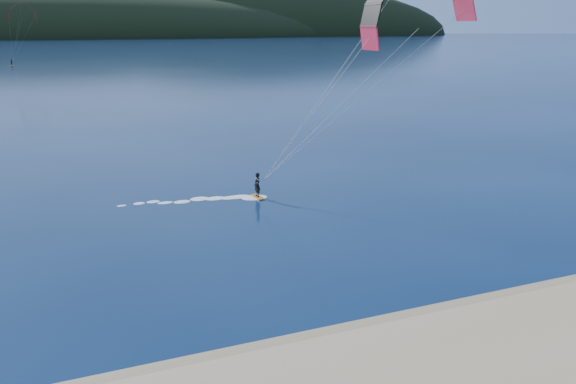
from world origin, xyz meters
The scene contains 4 objects.
wet_sand centered at (0.00, 4.50, 0.05)m, with size 220.00×2.50×0.10m.
headland centered at (0.63, 745.28, 0.00)m, with size 1200.00×310.00×140.00m.
kitesurfer_near centered at (17.61, 20.18, 12.03)m, with size 25.09×8.21×16.30m.
kitesurfer_far centered at (-14.84, 191.50, 15.11)m, with size 10.24×8.70×17.54m.
Camera 1 is at (-4.90, -13.65, 12.54)m, focal length 34.96 mm.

